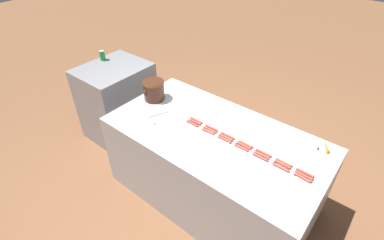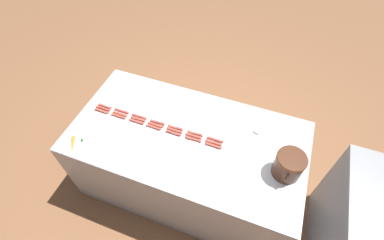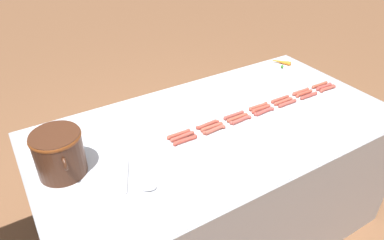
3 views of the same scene
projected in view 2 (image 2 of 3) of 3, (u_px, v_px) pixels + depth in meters
name	position (u px, v px, depth m)	size (l,w,h in m)	color
ground_plane	(188.00, 181.00, 3.10)	(20.00, 20.00, 0.00)	brown
griddle_counter	(188.00, 161.00, 2.76)	(1.08, 2.06, 0.87)	#9EA0A5
back_cabinet	(367.00, 229.00, 2.30)	(0.83, 0.68, 0.99)	gray
hot_dog_0	(105.00, 106.00, 2.62)	(0.03, 0.15, 0.02)	#B84C3D
hot_dog_1	(122.00, 111.00, 2.58)	(0.02, 0.15, 0.02)	#B7473D
hot_dog_2	(139.00, 116.00, 2.54)	(0.02, 0.15, 0.02)	#AB493E
hot_dog_3	(158.00, 122.00, 2.50)	(0.03, 0.15, 0.02)	#B44941
hot_dog_4	(176.00, 128.00, 2.46)	(0.03, 0.15, 0.02)	#AF4B41
hot_dog_5	(195.00, 133.00, 2.42)	(0.03, 0.15, 0.02)	#AC5141
hot_dog_6	(215.00, 140.00, 2.38)	(0.03, 0.15, 0.02)	#B64538
hot_dog_7	(103.00, 108.00, 2.60)	(0.03, 0.15, 0.02)	#B0463E
hot_dog_8	(120.00, 114.00, 2.56)	(0.03, 0.15, 0.02)	#B64A38
hot_dog_9	(138.00, 119.00, 2.52)	(0.03, 0.15, 0.02)	#B8503F
hot_dog_10	(156.00, 125.00, 2.48)	(0.03, 0.15, 0.02)	#B54938
hot_dog_11	(174.00, 130.00, 2.44)	(0.02, 0.15, 0.02)	#AC4F3B
hot_dog_12	(194.00, 136.00, 2.41)	(0.02, 0.15, 0.02)	#AE4F3D
hot_dog_13	(214.00, 142.00, 2.36)	(0.03, 0.15, 0.02)	#AB4B3E
hot_dog_14	(102.00, 111.00, 2.58)	(0.02, 0.15, 0.02)	#B3513B
hot_dog_15	(118.00, 116.00, 2.54)	(0.03, 0.15, 0.02)	#B74E3D
hot_dog_16	(136.00, 122.00, 2.51)	(0.02, 0.15, 0.02)	#B64B3B
hot_dog_17	(154.00, 127.00, 2.47)	(0.03, 0.15, 0.02)	#AD4D3B
hot_dog_18	(173.00, 133.00, 2.43)	(0.03, 0.15, 0.02)	#AD483E
hot_dog_19	(193.00, 139.00, 2.39)	(0.03, 0.15, 0.02)	#B34638
hot_dog_20	(213.00, 146.00, 2.34)	(0.03, 0.15, 0.02)	#B64939
bean_pot	(289.00, 164.00, 2.11)	(0.29, 0.23, 0.22)	#472616
serving_spoon	(258.00, 135.00, 2.41)	(0.26, 0.15, 0.02)	#B7B7BC
carrot	(73.00, 145.00, 2.34)	(0.17, 0.11, 0.03)	orange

